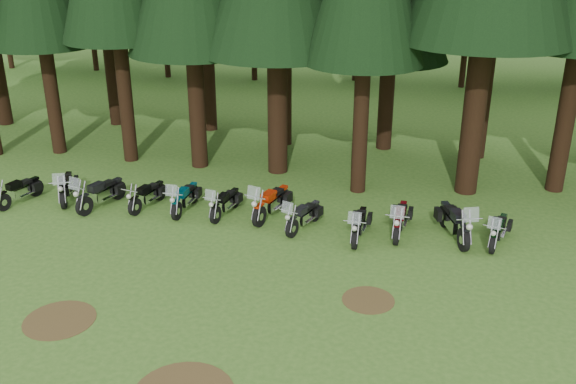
% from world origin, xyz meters
% --- Properties ---
extents(ground, '(120.00, 120.00, 0.00)m').
position_xyz_m(ground, '(0.00, 0.00, 0.00)').
color(ground, '#386620').
rests_on(ground, ground).
extents(decid_3, '(6.12, 5.95, 7.65)m').
position_xyz_m(decid_3, '(-4.71, 25.13, 4.51)').
color(decid_3, black).
rests_on(decid_3, ground).
extents(decid_4, '(5.93, 5.76, 7.41)m').
position_xyz_m(decid_4, '(1.58, 26.32, 4.37)').
color(decid_4, black).
rests_on(decid_4, ground).
extents(dirt_patch_0, '(1.80, 1.80, 0.01)m').
position_xyz_m(dirt_patch_0, '(-3.00, -2.00, 0.01)').
color(dirt_patch_0, '#4C3D1E').
rests_on(dirt_patch_0, ground).
extents(dirt_patch_1, '(1.40, 1.40, 0.01)m').
position_xyz_m(dirt_patch_1, '(4.50, 0.50, 0.01)').
color(dirt_patch_1, '#4C3D1E').
rests_on(dirt_patch_1, ground).
extents(motorcycle_0, '(0.67, 2.06, 0.85)m').
position_xyz_m(motorcycle_0, '(-8.20, 4.43, 0.43)').
color(motorcycle_0, black).
rests_on(motorcycle_0, ground).
extents(motorcycle_1, '(1.08, 2.18, 1.41)m').
position_xyz_m(motorcycle_1, '(-6.71, 5.02, 0.47)').
color(motorcycle_1, black).
rests_on(motorcycle_1, ground).
extents(motorcycle_2, '(0.99, 2.33, 1.48)m').
position_xyz_m(motorcycle_2, '(-5.19, 4.68, 0.50)').
color(motorcycle_2, black).
rests_on(motorcycle_2, ground).
extents(motorcycle_3, '(0.59, 2.03, 0.84)m').
position_xyz_m(motorcycle_3, '(-3.60, 5.00, 0.43)').
color(motorcycle_3, black).
rests_on(motorcycle_3, ground).
extents(motorcycle_4, '(0.42, 2.18, 1.37)m').
position_xyz_m(motorcycle_4, '(-2.21, 4.97, 0.46)').
color(motorcycle_4, black).
rests_on(motorcycle_4, ground).
extents(motorcycle_5, '(0.63, 2.06, 1.29)m').
position_xyz_m(motorcycle_5, '(-0.76, 4.91, 0.43)').
color(motorcycle_5, black).
rests_on(motorcycle_5, ground).
extents(motorcycle_6, '(0.95, 2.40, 1.52)m').
position_xyz_m(motorcycle_6, '(0.82, 5.08, 0.51)').
color(motorcycle_6, black).
rests_on(motorcycle_6, ground).
extents(motorcycle_7, '(0.98, 2.03, 1.31)m').
position_xyz_m(motorcycle_7, '(2.05, 4.39, 0.44)').
color(motorcycle_7, black).
rests_on(motorcycle_7, ground).
extents(motorcycle_8, '(0.44, 2.14, 1.35)m').
position_xyz_m(motorcycle_8, '(3.87, 4.07, 0.45)').
color(motorcycle_8, black).
rests_on(motorcycle_8, ground).
extents(motorcycle_9, '(0.49, 2.28, 1.43)m').
position_xyz_m(motorcycle_9, '(5.12, 4.66, 0.48)').
color(motorcycle_9, black).
rests_on(motorcycle_9, ground).
extents(motorcycle_10, '(1.06, 2.46, 1.57)m').
position_xyz_m(motorcycle_10, '(6.80, 4.69, 0.52)').
color(motorcycle_10, black).
rests_on(motorcycle_10, ground).
extents(motorcycle_11, '(0.82, 2.04, 1.30)m').
position_xyz_m(motorcycle_11, '(8.12, 4.56, 0.43)').
color(motorcycle_11, black).
rests_on(motorcycle_11, ground).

